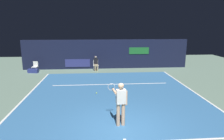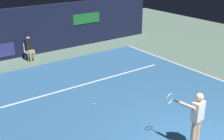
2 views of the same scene
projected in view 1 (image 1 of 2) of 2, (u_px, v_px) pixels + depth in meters
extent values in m
plane|color=slate|center=(113.00, 93.00, 11.59)|extent=(29.33, 29.33, 0.00)
cube|color=#336699|center=(113.00, 93.00, 11.59)|extent=(9.68, 10.19, 0.01)
cube|color=white|center=(193.00, 91.00, 11.96)|extent=(0.10, 10.19, 0.01)
cube|color=white|center=(27.00, 95.00, 11.21)|extent=(0.10, 10.19, 0.01)
cube|color=white|center=(111.00, 84.00, 13.32)|extent=(7.55, 0.10, 0.01)
cube|color=#141933|center=(106.00, 54.00, 18.13)|extent=(14.76, 0.30, 2.60)
cube|color=navy|center=(78.00, 63.00, 17.93)|extent=(2.20, 0.04, 0.70)
cube|color=#1E6B2D|center=(139.00, 51.00, 18.14)|extent=(1.80, 0.04, 0.60)
cylinder|color=#DBAD89|center=(123.00, 114.00, 7.79)|extent=(0.14, 0.14, 0.92)
cylinder|color=#DBAD89|center=(118.00, 115.00, 7.74)|extent=(0.14, 0.14, 0.92)
cube|color=white|center=(121.00, 96.00, 7.60)|extent=(0.39, 0.27, 0.56)
sphere|color=#DBAD89|center=(121.00, 86.00, 7.51)|extent=(0.22, 0.22, 0.22)
cylinder|color=#DBAD89|center=(114.00, 91.00, 7.74)|extent=(0.15, 0.51, 0.09)
cylinder|color=#DBAD89|center=(126.00, 98.00, 7.69)|extent=(0.09, 0.09, 0.56)
cylinder|color=black|center=(113.00, 89.00, 8.03)|extent=(0.07, 0.30, 0.03)
torus|color=#B2B2B7|center=(111.00, 87.00, 8.29)|extent=(0.30, 0.06, 0.30)
cube|color=white|center=(96.00, 65.00, 17.35)|extent=(0.48, 0.45, 0.04)
cube|color=white|center=(96.00, 62.00, 17.50)|extent=(0.42, 0.08, 0.42)
cylinder|color=#B2B2B7|center=(94.00, 68.00, 17.21)|extent=(0.03, 0.03, 0.46)
cylinder|color=#B2B2B7|center=(98.00, 68.00, 17.28)|extent=(0.03, 0.03, 0.46)
cylinder|color=#B2B2B7|center=(94.00, 68.00, 17.53)|extent=(0.03, 0.03, 0.46)
cylinder|color=#B2B2B7|center=(98.00, 67.00, 17.60)|extent=(0.03, 0.03, 0.46)
cube|color=tan|center=(96.00, 65.00, 17.27)|extent=(0.36, 0.43, 0.14)
cylinder|color=tan|center=(95.00, 69.00, 17.14)|extent=(0.11, 0.11, 0.46)
cylinder|color=tan|center=(97.00, 69.00, 17.17)|extent=(0.11, 0.11, 0.46)
cube|color=black|center=(96.00, 61.00, 17.31)|extent=(0.36, 0.26, 0.52)
sphere|color=beige|center=(96.00, 57.00, 17.23)|extent=(0.20, 0.20, 0.20)
cylinder|color=#141933|center=(96.00, 56.00, 17.21)|extent=(0.19, 0.19, 0.04)
cube|color=white|center=(35.00, 67.00, 16.81)|extent=(0.50, 0.47, 0.04)
cube|color=white|center=(36.00, 64.00, 16.95)|extent=(0.42, 0.10, 0.42)
cylinder|color=#B2B2B7|center=(32.00, 70.00, 16.71)|extent=(0.03, 0.03, 0.44)
cylinder|color=#B2B2B7|center=(36.00, 70.00, 16.67)|extent=(0.03, 0.03, 0.44)
cylinder|color=#B2B2B7|center=(34.00, 69.00, 17.04)|extent=(0.03, 0.03, 0.44)
cylinder|color=#B2B2B7|center=(38.00, 69.00, 17.00)|extent=(0.03, 0.03, 0.44)
sphere|color=#CCE033|center=(97.00, 93.00, 11.51)|extent=(0.07, 0.07, 0.07)
cube|color=navy|center=(33.00, 71.00, 16.58)|extent=(0.88, 0.46, 0.32)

